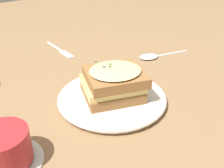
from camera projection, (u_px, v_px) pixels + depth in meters
The scene contains 6 objects.
ground_plane at pixel (109, 104), 0.61m from camera, with size 2.40×2.40×0.00m, color olive.
dinner_plate at pixel (112, 98), 0.61m from camera, with size 0.25×0.25×0.02m.
sandwich at pixel (113, 82), 0.59m from camera, with size 0.15×0.16×0.07m.
teacup_with_saucer at pixel (4, 149), 0.44m from camera, with size 0.14×0.12×0.07m.
fork at pixel (62, 51), 0.88m from camera, with size 0.17×0.02×0.00m.
spoon at pixel (151, 56), 0.83m from camera, with size 0.06×0.18×0.01m.
Camera 1 is at (0.41, -0.29, 0.34)m, focal length 42.00 mm.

